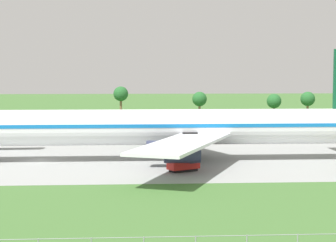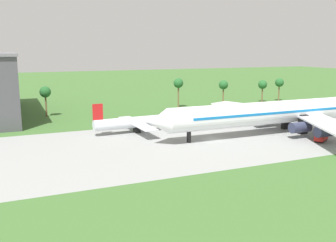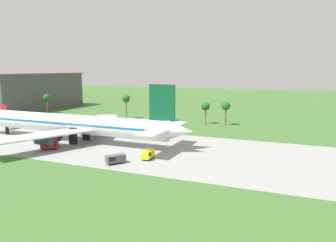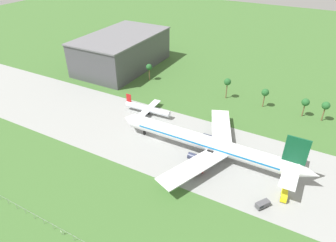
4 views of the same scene
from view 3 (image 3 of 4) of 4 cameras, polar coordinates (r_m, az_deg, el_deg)
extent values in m
plane|color=#3D662D|center=(123.67, -23.81, -2.28)|extent=(600.00, 600.00, 0.00)
cube|color=gray|center=(123.67, -23.81, -2.27)|extent=(320.00, 44.00, 0.02)
cylinder|color=white|center=(107.50, -16.56, -0.46)|extent=(66.62, 5.86, 5.86)
cone|color=white|center=(88.76, 2.18, -1.73)|extent=(7.33, 5.57, 5.57)
cube|color=#146BB7|center=(107.43, -16.57, -0.23)|extent=(56.62, 5.98, 0.59)
cube|color=#0F4C2D|center=(89.74, -1.03, 3.21)|extent=(7.62, 0.50, 9.96)
cube|color=white|center=(90.60, -0.85, -1.22)|extent=(5.27, 23.44, 0.30)
cube|color=white|center=(96.53, -21.27, -2.36)|extent=(17.63, 29.00, 0.44)
cube|color=white|center=(117.96, -11.71, 0.04)|extent=(17.63, 29.00, 0.44)
cylinder|color=#2D334C|center=(103.53, -19.46, -2.50)|extent=(5.27, 2.64, 2.64)
cylinder|color=#2D334C|center=(97.76, -20.75, -3.22)|extent=(5.27, 2.64, 2.64)
cylinder|color=#2D334C|center=(114.06, -14.71, -1.25)|extent=(5.27, 2.64, 2.64)
cylinder|color=#2D334C|center=(117.31, -12.05, -0.87)|extent=(5.27, 2.64, 2.64)
cube|color=black|center=(127.51, -26.25, -0.98)|extent=(0.70, 0.90, 4.99)
cube|color=black|center=(103.50, -16.20, -2.53)|extent=(2.40, 1.20, 4.99)
cube|color=black|center=(108.46, -14.05, -1.92)|extent=(2.40, 1.20, 4.99)
cylinder|color=silver|center=(143.27, -23.70, 0.30)|extent=(23.05, 3.94, 2.90)
cube|color=red|center=(150.19, -26.62, 1.81)|extent=(2.62, 0.36, 4.06)
cube|color=silver|center=(143.31, -23.69, 0.18)|extent=(4.42, 20.78, 0.24)
cube|color=black|center=(143.46, -23.66, -0.25)|extent=(1.32, 2.66, 2.75)
cube|color=black|center=(83.77, -3.49, -6.48)|extent=(2.14, 4.01, 0.40)
cube|color=yellow|center=(83.47, -3.50, -5.73)|extent=(2.40, 4.70, 1.87)
cube|color=black|center=(82.28, -3.82, -5.75)|extent=(2.17, 1.77, 0.90)
cube|color=black|center=(99.20, -19.90, -4.56)|extent=(4.35, 3.51, 0.40)
cube|color=#B21E19|center=(98.94, -19.94, -3.89)|extent=(5.07, 4.03, 1.98)
cube|color=black|center=(98.57, -19.22, -3.72)|extent=(2.43, 2.58, 0.90)
cube|color=black|center=(80.50, -9.08, -7.22)|extent=(3.70, 4.28, 0.40)
cube|color=#4C4C51|center=(80.21, -9.10, -6.48)|extent=(4.25, 4.97, 1.75)
cube|color=black|center=(79.66, -9.95, -6.42)|extent=(2.60, 2.49, 0.90)
cube|color=#47474C|center=(205.36, -23.85, 4.69)|extent=(36.00, 60.00, 19.71)
cube|color=slate|center=(204.98, -24.03, 7.54)|extent=(36.72, 61.20, 0.80)
cylinder|color=brown|center=(180.45, -20.30, 2.46)|extent=(0.56, 0.56, 7.52)
sphere|color=#235B28|center=(180.05, -20.38, 3.84)|extent=(3.60, 3.60, 3.60)
cylinder|color=brown|center=(134.99, 9.99, 0.82)|extent=(0.56, 0.56, 7.32)
sphere|color=#235B28|center=(134.46, 10.04, 2.62)|extent=(3.60, 3.60, 3.60)
cylinder|color=brown|center=(152.10, -7.28, 2.06)|extent=(0.56, 0.56, 8.70)
sphere|color=#235B28|center=(151.59, -7.32, 3.91)|extent=(3.60, 3.60, 3.60)
cylinder|color=brown|center=(143.46, -0.60, 1.44)|extent=(0.56, 0.56, 7.37)
sphere|color=#235B28|center=(142.96, -0.60, 3.15)|extent=(3.60, 3.60, 3.60)
cylinder|color=brown|center=(137.17, 6.53, 0.92)|extent=(0.56, 0.56, 6.79)
sphere|color=#235B28|center=(136.67, 6.56, 2.58)|extent=(3.60, 3.60, 3.60)
camera|label=1|loc=(77.02, -79.90, -4.27)|focal=65.00mm
camera|label=2|loc=(134.05, -65.11, 3.43)|focal=40.00mm
camera|label=4|loc=(63.59, -90.18, 55.42)|focal=32.00mm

